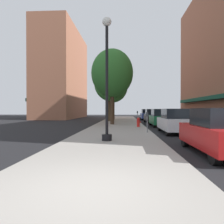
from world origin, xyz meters
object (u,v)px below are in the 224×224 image
object	(u,v)px
tree_far	(112,73)
car_blue	(147,115)
lamppost	(107,76)
car_black	(152,116)
parking_meter_far	(147,120)
car_green	(161,118)
fire_hydrant	(138,122)
tree_mid	(110,83)
car_red	(220,132)
car_white	(175,121)
parking_meter_near	(137,115)
tree_near	(113,86)

from	to	relation	value
tree_far	car_blue	size ratio (longest dim) A/B	1.76
lamppost	car_black	world-z (taller)	lamppost
lamppost	parking_meter_far	bearing A→B (deg)	58.82
car_green	fire_hydrant	bearing A→B (deg)	-138.22
fire_hydrant	tree_mid	size ratio (longest dim) A/B	0.11
car_red	car_green	xyz separation A→B (m)	(0.00, 13.09, 0.00)
car_white	lamppost	bearing A→B (deg)	-131.46
parking_meter_far	tree_mid	size ratio (longest dim) A/B	0.18
tree_mid	car_green	xyz separation A→B (m)	(5.31, -7.13, -4.16)
car_black	car_blue	world-z (taller)	same
car_red	car_blue	world-z (taller)	same
car_white	parking_meter_far	bearing A→B (deg)	-155.92
car_black	car_blue	xyz separation A→B (m)	(0.00, 6.79, 0.00)
parking_meter_near	tree_mid	xyz separation A→B (m)	(-3.36, 2.73, 4.02)
lamppost	parking_meter_far	world-z (taller)	lamppost
parking_meter_near	car_red	distance (m)	17.60
parking_meter_near	tree_near	world-z (taller)	tree_near
lamppost	fire_hydrant	world-z (taller)	lamppost
parking_meter_near	car_green	world-z (taller)	car_green
parking_meter_far	car_red	xyz separation A→B (m)	(1.95, -6.24, -0.14)
parking_meter_near	car_green	xyz separation A→B (m)	(1.95, -4.40, -0.14)
car_blue	car_red	bearing A→B (deg)	-92.00
parking_meter_near	car_green	distance (m)	4.82
parking_meter_near	car_white	xyz separation A→B (m)	(1.95, -10.43, -0.14)
tree_far	car_red	size ratio (longest dim) A/B	1.76
tree_far	car_black	world-z (taller)	tree_far
fire_hydrant	lamppost	bearing A→B (deg)	-103.27
tree_near	car_white	size ratio (longest dim) A/B	1.76
parking_meter_far	parking_meter_near	bearing A→B (deg)	90.00
parking_meter_far	tree_mid	distance (m)	14.93
car_red	car_black	size ratio (longest dim) A/B	1.00
fire_hydrant	car_white	distance (m)	4.52
tree_mid	car_black	bearing A→B (deg)	-8.57
parking_meter_far	car_white	world-z (taller)	car_white
tree_far	car_black	distance (m)	8.30
fire_hydrant	tree_far	distance (m)	6.22
parking_meter_far	car_black	distance (m)	13.32
lamppost	car_white	bearing A→B (deg)	47.43
parking_meter_near	tree_far	distance (m)	6.07
fire_hydrant	parking_meter_far	size ratio (longest dim) A/B	0.60
lamppost	parking_meter_far	distance (m)	4.98
tree_mid	tree_near	bearing A→B (deg)	87.95
car_blue	tree_near	bearing A→B (deg)	-170.41
car_red	car_black	world-z (taller)	same
car_black	tree_mid	bearing A→B (deg)	172.36
fire_hydrant	parking_meter_near	distance (m)	6.53
tree_far	car_green	bearing A→B (deg)	-13.27
tree_mid	lamppost	bearing A→B (deg)	-86.58
parking_meter_far	car_white	distance (m)	2.12
tree_near	car_white	distance (m)	19.29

